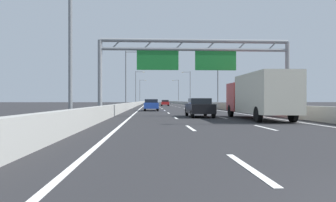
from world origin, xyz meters
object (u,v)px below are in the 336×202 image
Objects in this scene: streetlamp_right_far at (189,86)px; orange_car at (200,104)px; streetlamp_right_mid at (216,76)px; blue_car at (151,105)px; streetlamp_left_mid at (127,76)px; streetlamp_right_distant at (178,90)px; box_truck at (260,95)px; red_car at (165,103)px; white_car at (150,102)px; streetlamp_left_far at (137,86)px; black_car at (199,107)px; green_car at (166,102)px; sign_gantry at (193,58)px; streetlamp_left_distant at (140,90)px; streetlamp_left_near at (75,19)px.

streetlamp_right_far reaches higher than orange_car.
blue_car is (-11.02, -12.93, -4.63)m from streetlamp_right_mid.
streetlamp_left_mid and streetlamp_right_distant have the same top height.
streetlamp_right_mid is 32.30m from box_truck.
orange_car is 0.48× the size of box_truck.
streetlamp_left_mid is at bearing 106.82° from blue_car.
red_car is at bearing 108.12° from streetlamp_right_mid.
streetlamp_left_far is at bearing -95.78° from white_car.
white_car is 102.60m from black_car.
red_car is 1.02× the size of green_car.
sign_gantry is 20.30m from orange_car.
streetlamp_right_mid is 37.30m from streetlamp_right_far.
green_car is at bearing 47.48° from streetlamp_left_distant.
streetlamp_right_far is (14.93, 74.60, 0.00)m from streetlamp_left_near.
blue_car is (-3.39, 14.45, -4.03)m from sign_gantry.
streetlamp_left_mid is 1.00× the size of streetlamp_left_distant.
blue_car is at bearing -73.18° from streetlamp_left_mid.
orange_car is at bearing -76.33° from streetlamp_left_far.
streetlamp_right_mid reaches higher than orange_car.
green_car is 0.95× the size of blue_car.
box_truck is at bearing -85.94° from white_car.
streetlamp_left_near reaches higher than white_car.
green_car is (3.61, 63.34, 0.01)m from red_car.
white_car is at bearing 84.22° from streetlamp_left_far.
green_car reaches higher than orange_car.
streetlamp_right_mid is at bearing -90.00° from streetlamp_right_distant.
streetlamp_left_distant is 2.05× the size of white_car.
box_truck is (7.54, -106.16, 0.96)m from white_car.
streetlamp_left_mid reaches higher than blue_car.
streetlamp_right_distant reaches higher than orange_car.
streetlamp_right_mid is 76.08m from streetlamp_left_distant.
box_truck is (3.62, -3.64, 0.94)m from black_car.
box_truck is (11.29, -31.88, -3.69)m from streetlamp_left_mid.
box_truck is at bearing -91.96° from streetlamp_right_distant.
blue_car is (-11.02, -50.23, -4.63)m from streetlamp_right_far.
green_car is at bearing 90.02° from orange_car.
streetlamp_right_mid is 17.61m from blue_car.
streetlamp_left_near reaches higher than red_car.
streetlamp_right_far reaches higher than white_car.
red_car is 1.06× the size of orange_car.
red_car is at bearing -93.26° from green_car.
sign_gantry is 1.67× the size of streetlamp_left_distant.
orange_car is (0.03, -94.38, -0.03)m from green_car.
streetlamp_left_near is at bearing -111.82° from streetlamp_right_mid.
streetlamp_left_mid is 24.78m from red_car.
box_truck is (0.30, -24.04, 0.98)m from orange_car.
streetlamp_right_far and streetlamp_left_distant have the same top height.
streetlamp_left_mid is 1.07× the size of box_truck.
black_car reaches higher than green_car.
streetlamp_left_mid is 1.00× the size of streetlamp_right_distant.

